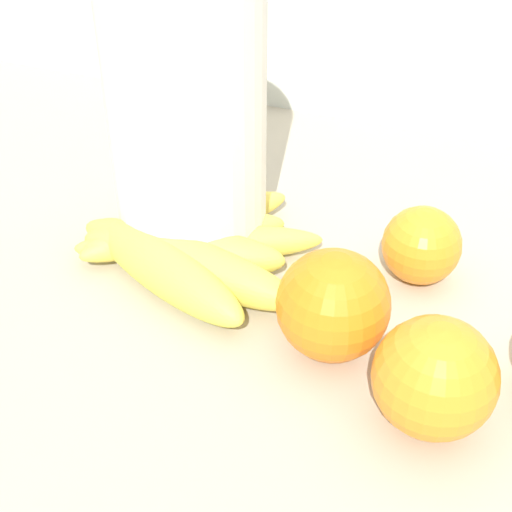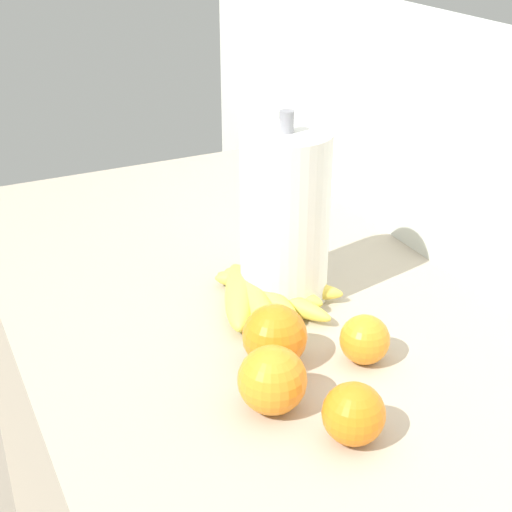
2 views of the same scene
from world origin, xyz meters
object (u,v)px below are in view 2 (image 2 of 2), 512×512
orange_back_left (275,336)px  paper_towel_roll (285,218)px  orange_back_right (365,340)px  orange_center (354,414)px  banana_bunch (259,294)px  orange_front (272,380)px

orange_back_left → paper_towel_roll: bearing=148.4°
orange_back_right → paper_towel_roll: (-0.20, -0.01, 0.09)m
orange_center → paper_towel_roll: (-0.32, 0.08, 0.09)m
banana_bunch → orange_back_right: orange_back_right is taller
orange_back_left → paper_towel_roll: 0.20m
orange_back_left → orange_back_right: orange_back_left is taller
orange_back_left → orange_front: 0.09m
orange_back_left → orange_back_right: size_ratio=1.28×
orange_center → orange_back_right: (-0.12, 0.10, -0.00)m
banana_bunch → orange_center: 0.31m
orange_back_left → orange_front: size_ratio=1.01×
banana_bunch → orange_front: size_ratio=2.59×
orange_center → paper_towel_roll: paper_towel_roll is taller
orange_center → orange_back_left: 0.17m
paper_towel_roll → orange_back_right: bearing=3.5°
banana_bunch → orange_back_left: bearing=-18.6°
banana_bunch → paper_towel_roll: size_ratio=0.75×
orange_center → orange_back_left: size_ratio=0.85×
orange_back_left → paper_towel_roll: (-0.15, 0.09, 0.09)m
orange_back_right → orange_front: orange_front is taller
orange_front → orange_back_left: bearing=151.0°
banana_bunch → paper_towel_roll: 0.12m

